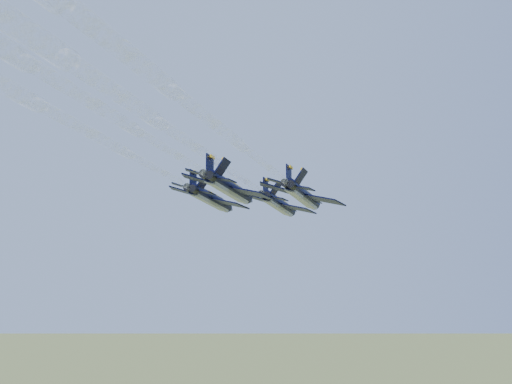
{
  "coord_description": "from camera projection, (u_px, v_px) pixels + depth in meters",
  "views": [
    {
      "loc": [
        -6.71,
        -117.25,
        83.56
      ],
      "look_at": [
        -0.02,
        1.47,
        97.2
      ],
      "focal_mm": 50.0,
      "sensor_mm": 36.0,
      "label": 1
    }
  ],
  "objects": [
    {
      "name": "jet_right",
      "position": [
        303.0,
        195.0,
        115.2
      ],
      "size": [
        13.59,
        19.07,
        5.47
      ],
      "rotation": [
        0.0,
        0.29,
        -0.41
      ],
      "color": "black"
    },
    {
      "name": "jet_left",
      "position": [
        211.0,
        199.0,
        120.64
      ],
      "size": [
        13.59,
        19.07,
        5.47
      ],
      "rotation": [
        0.0,
        0.29,
        -0.41
      ],
      "color": "black"
    },
    {
      "name": "jet_lead",
      "position": [
        280.0,
        204.0,
        130.04
      ],
      "size": [
        13.59,
        19.07,
        5.47
      ],
      "rotation": [
        0.0,
        0.29,
        -0.41
      ],
      "color": "black"
    },
    {
      "name": "jet_slot",
      "position": [
        230.0,
        188.0,
        105.51
      ],
      "size": [
        13.59,
        19.07,
        5.47
      ],
      "rotation": [
        0.0,
        0.29,
        -0.41
      ],
      "color": "black"
    }
  ]
}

